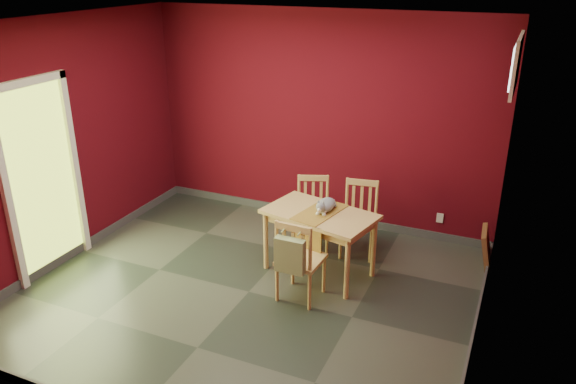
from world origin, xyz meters
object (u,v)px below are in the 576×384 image
at_px(chair_near, 299,259).
at_px(picture_frame, 486,248).
at_px(tote_bag, 290,255).
at_px(chair_far_right, 359,218).
at_px(dining_table, 320,220).
at_px(chair_far_left, 313,212).
at_px(cat, 326,203).

relative_size(chair_near, picture_frame, 2.06).
bearing_deg(tote_bag, chair_near, 88.20).
xyz_separation_m(chair_far_right, picture_frame, (1.41, 0.29, -0.23)).
height_order(dining_table, chair_far_left, chair_far_left).
distance_m(dining_table, chair_near, 0.60).
bearing_deg(chair_near, cat, 86.83).
xyz_separation_m(dining_table, tote_bag, (-0.00, -0.79, -0.03)).
relative_size(dining_table, picture_frame, 2.93).
xyz_separation_m(dining_table, chair_far_left, (-0.30, 0.59, -0.20)).
relative_size(dining_table, tote_bag, 3.03).
bearing_deg(chair_far_left, dining_table, -62.65).
relative_size(chair_far_right, picture_frame, 2.00).
height_order(chair_far_right, cat, cat).
bearing_deg(tote_bag, chair_far_right, 79.45).
relative_size(dining_table, chair_near, 1.42).
bearing_deg(chair_near, picture_frame, 41.69).
bearing_deg(chair_far_left, chair_far_right, 3.66).
distance_m(dining_table, tote_bag, 0.79).
relative_size(tote_bag, cat, 1.14).
bearing_deg(dining_table, picture_frame, 28.51).
relative_size(chair_far_left, chair_near, 0.95).
xyz_separation_m(cat, picture_frame, (1.63, 0.83, -0.60)).
relative_size(chair_far_left, chair_far_right, 0.98).
bearing_deg(cat, dining_table, -82.37).
xyz_separation_m(chair_far_right, cat, (-0.22, -0.55, 0.37)).
bearing_deg(picture_frame, chair_near, -138.31).
height_order(tote_bag, picture_frame, tote_bag).
distance_m(chair_near, picture_frame, 2.24).
bearing_deg(chair_far_left, tote_bag, -77.74).
distance_m(chair_far_left, picture_frame, 2.01).
relative_size(dining_table, chair_far_right, 1.47).
height_order(tote_bag, cat, cat).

